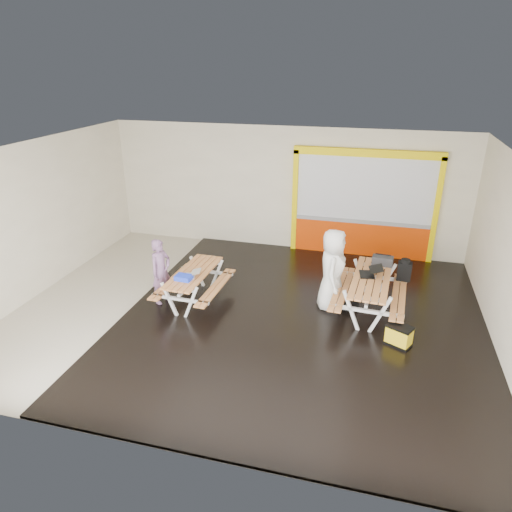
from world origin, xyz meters
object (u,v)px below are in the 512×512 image
(blue_pouch, at_px, (184,278))
(toolbox, at_px, (383,261))
(picnic_table_right, at_px, (371,286))
(laptop_left, at_px, (192,274))
(picnic_table_left, at_px, (194,279))
(backpack, at_px, (404,270))
(fluke_bag, at_px, (399,336))
(dark_case, at_px, (348,305))
(person_left, at_px, (161,271))
(laptop_right, at_px, (370,272))
(person_right, at_px, (332,270))

(blue_pouch, height_order, toolbox, toolbox)
(picnic_table_right, xyz_separation_m, laptop_left, (-3.78, -0.75, 0.16))
(picnic_table_left, distance_m, toolbox, 4.26)
(backpack, relative_size, fluke_bag, 0.90)
(laptop_left, distance_m, toolbox, 4.26)
(backpack, bearing_deg, blue_pouch, -159.71)
(picnic_table_left, distance_m, dark_case, 3.48)
(picnic_table_left, bearing_deg, laptop_left, -73.83)
(blue_pouch, relative_size, fluke_bag, 0.62)
(person_left, bearing_deg, fluke_bag, -75.19)
(backpack, height_order, dark_case, backpack)
(person_left, distance_m, laptop_left, 0.74)
(fluke_bag, bearing_deg, laptop_right, 116.79)
(picnic_table_right, xyz_separation_m, toolbox, (0.21, 0.73, 0.31))
(person_left, height_order, blue_pouch, person_left)
(person_right, height_order, laptop_right, person_right)
(blue_pouch, bearing_deg, picnic_table_right, 13.71)
(blue_pouch, relative_size, dark_case, 0.86)
(laptop_right, xyz_separation_m, dark_case, (-0.41, -0.09, -0.80))
(picnic_table_right, height_order, person_right, person_right)
(dark_case, bearing_deg, picnic_table_right, -3.37)
(dark_case, bearing_deg, blue_pouch, -164.20)
(picnic_table_right, xyz_separation_m, laptop_right, (-0.04, 0.11, 0.27))
(picnic_table_left, bearing_deg, laptop_right, 9.35)
(person_right, bearing_deg, picnic_table_left, 97.93)
(laptop_left, bearing_deg, picnic_table_right, 11.18)
(person_right, bearing_deg, laptop_left, 102.49)
(toolbox, bearing_deg, laptop_right, -111.68)
(person_left, bearing_deg, laptop_left, -70.27)
(blue_pouch, height_order, backpack, backpack)
(blue_pouch, distance_m, dark_case, 3.65)
(laptop_right, relative_size, toolbox, 1.10)
(laptop_right, relative_size, blue_pouch, 1.50)
(blue_pouch, distance_m, toolbox, 4.44)
(laptop_left, relative_size, dark_case, 1.00)
(person_right, bearing_deg, dark_case, -96.58)
(laptop_left, distance_m, backpack, 4.73)
(laptop_left, relative_size, laptop_right, 0.77)
(person_right, relative_size, fluke_bag, 3.31)
(picnic_table_right, height_order, blue_pouch, picnic_table_right)
(blue_pouch, relative_size, toolbox, 0.74)
(blue_pouch, bearing_deg, person_left, 162.32)
(laptop_left, relative_size, toolbox, 0.85)
(person_right, height_order, backpack, person_right)
(fluke_bag, bearing_deg, dark_case, 131.40)
(blue_pouch, height_order, fluke_bag, blue_pouch)
(picnic_table_right, xyz_separation_m, dark_case, (-0.44, 0.03, -0.54))
(picnic_table_right, xyz_separation_m, person_left, (-4.52, -0.75, 0.15))
(laptop_right, xyz_separation_m, toolbox, (0.25, 0.62, 0.04))
(fluke_bag, bearing_deg, person_left, 175.29)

